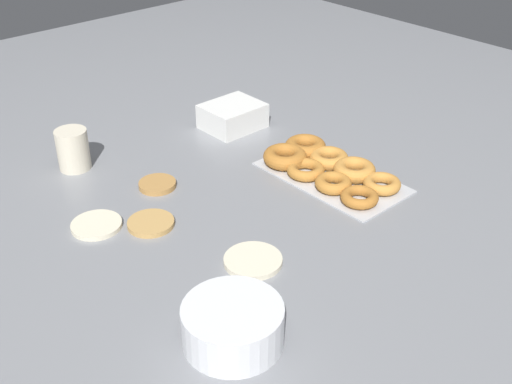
{
  "coord_description": "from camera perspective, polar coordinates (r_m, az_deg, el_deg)",
  "views": [
    {
      "loc": [
        -0.91,
        0.7,
        0.76
      ],
      "look_at": [
        -0.02,
        -0.1,
        0.04
      ],
      "focal_mm": 45.0,
      "sensor_mm": 36.0,
      "label": 1
    }
  ],
  "objects": [
    {
      "name": "pancake_2",
      "position": [
        1.25,
        -0.27,
        -6.11
      ],
      "size": [
        0.11,
        0.11,
        0.01
      ],
      "primitive_type": "cylinder",
      "color": "beige",
      "rests_on": "ground_plane"
    },
    {
      "name": "pancake_0",
      "position": [
        1.51,
        -8.76,
        0.66
      ],
      "size": [
        0.09,
        0.09,
        0.01
      ],
      "primitive_type": "cylinder",
      "color": "#B27F42",
      "rests_on": "ground_plane"
    },
    {
      "name": "batter_bowl",
      "position": [
        1.07,
        -2.08,
        -11.74
      ],
      "size": [
        0.17,
        0.17,
        0.07
      ],
      "color": "white",
      "rests_on": "ground_plane"
    },
    {
      "name": "pancake_3",
      "position": [
        1.37,
        -9.33,
        -2.75
      ],
      "size": [
        0.1,
        0.1,
        0.01
      ],
      "primitive_type": "cylinder",
      "color": "tan",
      "rests_on": "ground_plane"
    },
    {
      "name": "pancake_1",
      "position": [
        1.39,
        -13.99,
        -2.86
      ],
      "size": [
        0.11,
        0.11,
        0.01
      ],
      "primitive_type": "cylinder",
      "color": "beige",
      "rests_on": "ground_plane"
    },
    {
      "name": "container_stack",
      "position": [
        1.76,
        -2.09,
        6.76
      ],
      "size": [
        0.13,
        0.15,
        0.07
      ],
      "color": "white",
      "rests_on": "ground_plane"
    },
    {
      "name": "ground_plane",
      "position": [
        1.38,
        -3.66,
        -2.48
      ],
      "size": [
        3.0,
        3.0,
        0.0
      ],
      "primitive_type": "plane",
      "color": "gray"
    },
    {
      "name": "donut_tray",
      "position": [
        1.54,
        6.24,
        2.17
      ],
      "size": [
        0.36,
        0.19,
        0.04
      ],
      "color": "silver",
      "rests_on": "ground_plane"
    },
    {
      "name": "paper_cup",
      "position": [
        1.61,
        -15.96,
        3.66
      ],
      "size": [
        0.08,
        0.08,
        0.1
      ],
      "color": "beige",
      "rests_on": "ground_plane"
    }
  ]
}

